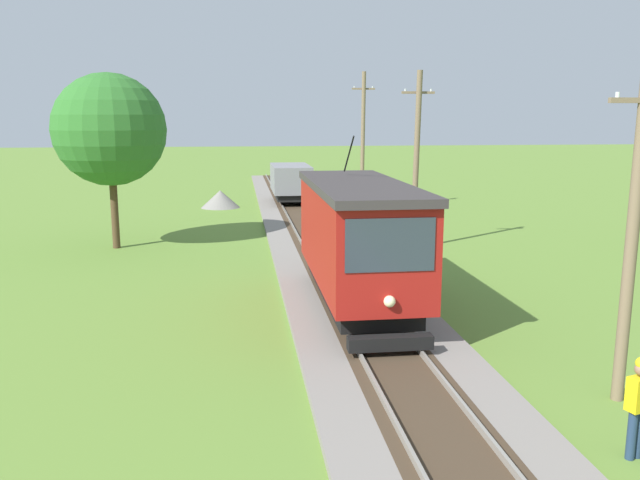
{
  "coord_description": "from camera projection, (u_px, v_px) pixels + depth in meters",
  "views": [
    {
      "loc": [
        -3.42,
        -2.25,
        5.62
      ],
      "look_at": [
        -0.6,
        19.7,
        1.41
      ],
      "focal_mm": 36.06,
      "sensor_mm": 36.0,
      "label": 1
    }
  ],
  "objects": [
    {
      "name": "tree_left_near",
      "position": [
        110.0,
        130.0,
        27.3
      ],
      "size": [
        4.78,
        4.78,
        7.53
      ],
      "color": "#4C3823",
      "rests_on": "ground"
    },
    {
      "name": "utility_pole_mid",
      "position": [
        416.0,
        160.0,
        27.22
      ],
      "size": [
        1.4,
        0.63,
        7.58
      ],
      "color": "#7A664C",
      "rests_on": "ground"
    },
    {
      "name": "gravel_pile",
      "position": [
        220.0,
        199.0,
        40.91
      ],
      "size": [
        2.46,
        2.46,
        1.11
      ],
      "primitive_type": "cone",
      "color": "gray",
      "rests_on": "ground"
    },
    {
      "name": "track_worker",
      "position": [
        638.0,
        403.0,
        10.61
      ],
      "size": [
        0.43,
        0.34,
        1.78
      ],
      "rotation": [
        0.0,
        0.0,
        1.87
      ],
      "color": "navy",
      "rests_on": "ground"
    },
    {
      "name": "red_tram",
      "position": [
        358.0,
        238.0,
        18.63
      ],
      "size": [
        2.6,
        8.54,
        4.79
      ],
      "color": "maroon",
      "rests_on": "rail_right"
    },
    {
      "name": "freight_car",
      "position": [
        291.0,
        182.0,
        41.81
      ],
      "size": [
        2.4,
        5.2,
        2.31
      ],
      "color": "slate",
      "rests_on": "rail_right"
    },
    {
      "name": "utility_pole_near_tram",
      "position": [
        633.0,
        231.0,
        12.37
      ],
      "size": [
        1.4,
        0.28,
        6.75
      ],
      "color": "#7A664C",
      "rests_on": "ground"
    },
    {
      "name": "utility_pole_far",
      "position": [
        363.0,
        141.0,
        38.7
      ],
      "size": [
        1.4,
        0.55,
        8.34
      ],
      "color": "#7A664C",
      "rests_on": "ground"
    }
  ]
}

